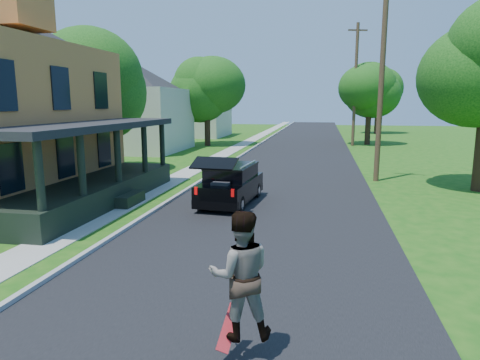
# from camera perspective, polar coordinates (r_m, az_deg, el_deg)

# --- Properties ---
(ground) EXTENTS (140.00, 140.00, 0.00)m
(ground) POSITION_cam_1_polar(r_m,az_deg,el_deg) (9.87, -0.52, -12.79)
(ground) COLOR #175210
(ground) RESTS_ON ground
(street) EXTENTS (8.00, 120.00, 0.02)m
(street) POSITION_cam_1_polar(r_m,az_deg,el_deg) (29.21, 7.33, 2.55)
(street) COLOR black
(street) RESTS_ON ground
(curb) EXTENTS (0.15, 120.00, 0.12)m
(curb) POSITION_cam_1_polar(r_m,az_deg,el_deg) (29.74, -0.48, 2.77)
(curb) COLOR #9B9A96
(curb) RESTS_ON ground
(sidewalk) EXTENTS (1.30, 120.00, 0.03)m
(sidewalk) POSITION_cam_1_polar(r_m,az_deg,el_deg) (30.08, -3.38, 2.84)
(sidewalk) COLOR gray
(sidewalk) RESTS_ON ground
(front_walk) EXTENTS (6.50, 1.20, 0.03)m
(front_walk) POSITION_cam_1_polar(r_m,az_deg,el_deg) (19.10, -25.68, -2.45)
(front_walk) COLOR gray
(front_walk) RESTS_ON ground
(neighbor_house_mid) EXTENTS (12.78, 12.78, 8.30)m
(neighbor_house_mid) POSITION_cam_1_polar(r_m,az_deg,el_deg) (36.29, -14.22, 10.44)
(neighbor_house_mid) COLOR beige
(neighbor_house_mid) RESTS_ON ground
(neighbor_house_far) EXTENTS (12.78, 12.78, 8.30)m
(neighbor_house_far) POSITION_cam_1_polar(r_m,az_deg,el_deg) (51.24, -6.51, 10.53)
(neighbor_house_far) COLOR beige
(neighbor_house_far) RESTS_ON ground
(black_suv) EXTENTS (1.98, 4.44, 2.01)m
(black_suv) POSITION_cam_1_polar(r_m,az_deg,el_deg) (16.54, -1.25, -0.54)
(black_suv) COLOR black
(black_suv) RESTS_ON ground
(skateboarder) EXTENTS (1.12, 0.97, 1.96)m
(skateboarder) POSITION_cam_1_polar(r_m,az_deg,el_deg) (6.51, 0.06, -12.50)
(skateboarder) COLOR black
(skateboarder) RESTS_ON ground
(skateboard) EXTENTS (0.29, 0.61, 0.59)m
(skateboard) POSITION_cam_1_polar(r_m,az_deg,el_deg) (6.91, -1.48, -19.23)
(skateboard) COLOR #AF0F15
(skateboard) RESTS_ON ground
(tree_left_mid) EXTENTS (6.60, 6.35, 8.30)m
(tree_left_mid) POSITION_cam_1_polar(r_m,az_deg,el_deg) (25.30, -18.05, 12.88)
(tree_left_mid) COLOR black
(tree_left_mid) RESTS_ON ground
(tree_left_far) EXTENTS (6.91, 6.74, 8.46)m
(tree_left_far) POSITION_cam_1_polar(r_m,az_deg,el_deg) (39.40, -4.49, 12.35)
(tree_left_far) COLOR black
(tree_left_far) RESTS_ON ground
(tree_right_mid) EXTENTS (6.46, 6.23, 8.18)m
(tree_right_mid) POSITION_cam_1_polar(r_m,az_deg,el_deg) (42.11, 16.89, 11.99)
(tree_right_mid) COLOR black
(tree_right_mid) RESTS_ON ground
(tree_right_far) EXTENTS (6.75, 6.41, 8.17)m
(tree_right_far) POSITION_cam_1_polar(r_m,az_deg,el_deg) (57.87, 17.93, 11.19)
(tree_right_far) COLOR black
(tree_right_far) RESTS_ON ground
(utility_pole_near) EXTENTS (1.61, 0.48, 9.85)m
(utility_pole_near) POSITION_cam_1_polar(r_m,az_deg,el_deg) (22.26, 18.37, 12.84)
(utility_pole_near) COLOR #3F271D
(utility_pole_near) RESTS_ON ground
(utility_pole_far) EXTENTS (1.71, 0.59, 10.81)m
(utility_pole_far) POSITION_cam_1_polar(r_m,az_deg,el_deg) (40.59, 15.12, 12.29)
(utility_pole_far) COLOR #3F271D
(utility_pole_far) RESTS_ON ground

